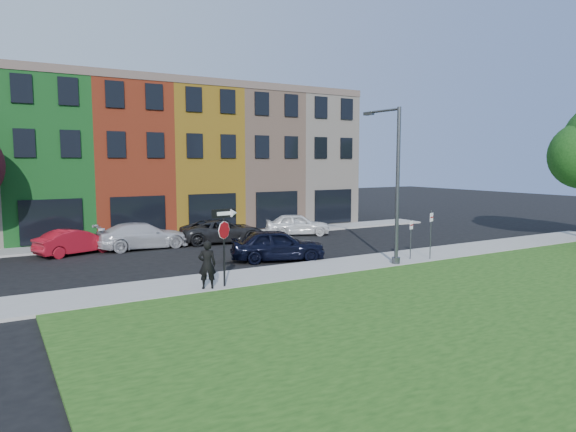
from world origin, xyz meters
TOP-DOWN VIEW (x-y plane):
  - ground at (0.00, 0.00)m, footprint 120.00×120.00m
  - sidewalk_near at (2.00, 3.00)m, footprint 40.00×3.00m
  - sidewalk_far at (-3.00, 15.00)m, footprint 40.00×2.40m
  - rowhouse_block at (-2.50, 21.18)m, footprint 30.00×10.12m
  - stop_sign at (-5.31, 1.88)m, footprint 1.05×0.19m
  - man at (-6.02, 1.90)m, footprint 0.93×0.83m
  - sedan_near at (-0.68, 5.90)m, footprint 4.92×5.92m
  - parked_car_red at (-9.16, 12.94)m, footprint 4.05×5.09m
  - parked_car_silver at (-5.59, 12.92)m, footprint 2.17×5.21m
  - parked_car_dark at (-0.74, 12.68)m, footprint 3.91×5.88m
  - parked_car_white at (4.87, 13.07)m, footprint 4.96×5.63m
  - street_lamp at (3.54, 2.12)m, footprint 0.42×2.58m
  - parking_sign_a at (4.98, 2.41)m, footprint 0.31×0.14m
  - parking_sign_b at (5.80, 1.89)m, footprint 0.31×0.14m

SIDE VIEW (x-z plane):
  - ground at x=0.00m, z-range 0.00..0.00m
  - sidewalk_near at x=2.00m, z-range 0.00..0.12m
  - sidewalk_far at x=-3.00m, z-range 0.00..0.12m
  - parked_car_red at x=-9.16m, z-range 0.00..1.38m
  - parked_car_dark at x=-0.74m, z-range 0.00..1.44m
  - parked_car_white at x=4.87m, z-range 0.00..1.48m
  - parked_car_silver at x=-5.59m, z-range 0.00..1.50m
  - sedan_near at x=-0.68m, z-range 0.00..1.60m
  - man at x=-6.02m, z-range 0.12..1.98m
  - parking_sign_a at x=4.98m, z-range 0.38..2.37m
  - parking_sign_b at x=5.80m, z-range 0.40..2.85m
  - stop_sign at x=-5.31m, z-range 0.76..3.79m
  - street_lamp at x=3.54m, z-range 0.15..7.53m
  - rowhouse_block at x=-2.50m, z-range -0.01..9.99m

